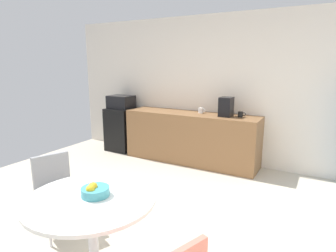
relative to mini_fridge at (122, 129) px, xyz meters
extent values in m
plane|color=beige|center=(1.84, -2.65, -0.44)|extent=(6.00, 6.00, 0.00)
cube|color=silver|center=(1.84, 0.35, 0.86)|extent=(6.00, 0.10, 2.60)
cube|color=brown|center=(1.56, 0.00, 0.01)|extent=(2.42, 0.60, 0.90)
cube|color=black|center=(0.00, 0.00, 0.00)|extent=(0.54, 0.54, 0.87)
cube|color=black|center=(0.00, 0.00, 0.57)|extent=(0.48, 0.38, 0.26)
cylinder|color=silver|center=(2.11, -3.07, -0.05)|extent=(0.08, 0.08, 0.71)
cylinder|color=white|center=(2.11, -3.07, 0.29)|extent=(1.02, 1.02, 0.03)
cylinder|color=silver|center=(1.55, -2.67, -0.22)|extent=(0.02, 0.02, 0.42)
cylinder|color=silver|center=(1.43, -2.96, -0.22)|extent=(0.02, 0.02, 0.42)
cylinder|color=silver|center=(1.26, -2.55, -0.22)|extent=(0.02, 0.02, 0.42)
cylinder|color=silver|center=(1.14, -2.84, -0.22)|extent=(0.02, 0.02, 0.42)
cube|color=gray|center=(1.34, -2.75, 0.00)|extent=(0.55, 0.55, 0.03)
cube|color=gray|center=(1.17, -2.68, 0.20)|extent=(0.18, 0.36, 0.38)
cylinder|color=teal|center=(2.12, -3.03, 0.34)|extent=(0.22, 0.22, 0.07)
sphere|color=yellow|center=(2.12, -3.08, 0.38)|extent=(0.07, 0.07, 0.07)
sphere|color=yellow|center=(2.10, -3.03, 0.38)|extent=(0.07, 0.07, 0.07)
cylinder|color=white|center=(1.71, 0.09, 0.51)|extent=(0.08, 0.08, 0.09)
torus|color=white|center=(1.77, 0.09, 0.52)|extent=(0.06, 0.01, 0.06)
cylinder|color=black|center=(2.43, 0.04, 0.51)|extent=(0.08, 0.08, 0.09)
torus|color=black|center=(2.49, 0.04, 0.52)|extent=(0.06, 0.01, 0.06)
cube|color=black|center=(2.20, 0.00, 0.62)|extent=(0.20, 0.24, 0.32)
camera|label=1|loc=(3.64, -4.58, 1.33)|focal=30.60mm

